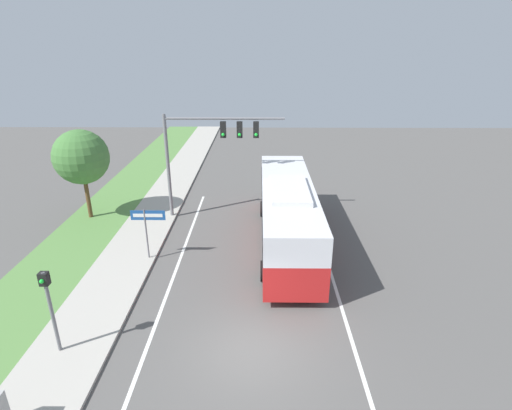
{
  "coord_description": "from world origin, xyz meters",
  "views": [
    {
      "loc": [
        0.3,
        -10.86,
        9.77
      ],
      "look_at": [
        0.11,
        9.08,
        1.76
      ],
      "focal_mm": 28.0,
      "sensor_mm": 36.0,
      "label": 1
    }
  ],
  "objects_px": {
    "signal_gantry": "(208,143)",
    "street_sign": "(147,223)",
    "pedestrian_signal": "(49,300)",
    "bus": "(287,210)"
  },
  "relations": [
    {
      "from": "bus",
      "to": "signal_gantry",
      "type": "height_order",
      "value": "signal_gantry"
    },
    {
      "from": "signal_gantry",
      "to": "pedestrian_signal",
      "type": "height_order",
      "value": "signal_gantry"
    },
    {
      "from": "pedestrian_signal",
      "to": "street_sign",
      "type": "distance_m",
      "value": 6.56
    },
    {
      "from": "pedestrian_signal",
      "to": "street_sign",
      "type": "xyz_separation_m",
      "value": [
        1.48,
        6.39,
        -0.2
      ]
    },
    {
      "from": "signal_gantry",
      "to": "pedestrian_signal",
      "type": "distance_m",
      "value": 12.51
    },
    {
      "from": "signal_gantry",
      "to": "street_sign",
      "type": "distance_m",
      "value": 6.34
    },
    {
      "from": "bus",
      "to": "signal_gantry",
      "type": "bearing_deg",
      "value": 141.93
    },
    {
      "from": "signal_gantry",
      "to": "street_sign",
      "type": "xyz_separation_m",
      "value": [
        -2.35,
        -5.26,
        -2.66
      ]
    },
    {
      "from": "pedestrian_signal",
      "to": "street_sign",
      "type": "bearing_deg",
      "value": 76.99
    },
    {
      "from": "bus",
      "to": "signal_gantry",
      "type": "xyz_separation_m",
      "value": [
        -4.38,
        3.43,
        2.72
      ]
    }
  ]
}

